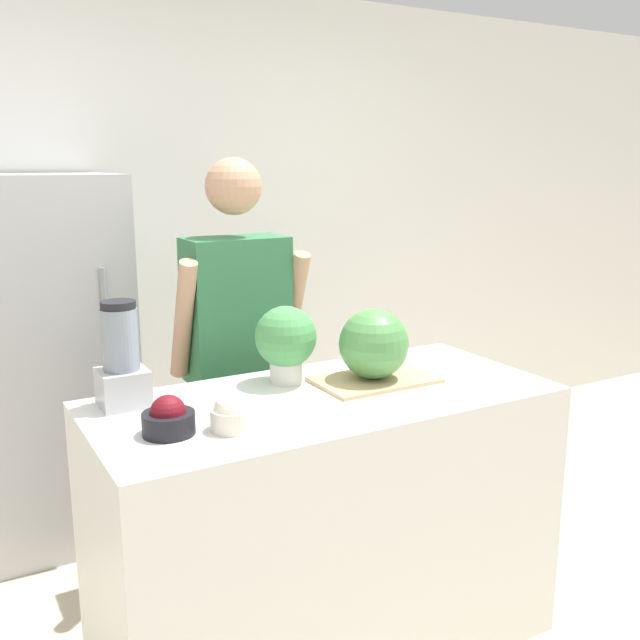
# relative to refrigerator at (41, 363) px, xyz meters

# --- Properties ---
(wall_back) EXTENTS (8.00, 0.06, 2.60)m
(wall_back) POSITION_rel_refrigerator_xyz_m (0.71, 0.37, 0.47)
(wall_back) COLOR white
(wall_back) RESTS_ON ground_plane
(counter_island) EXTENTS (1.56, 0.71, 0.95)m
(counter_island) POSITION_rel_refrigerator_xyz_m (0.71, -1.32, -0.36)
(counter_island) COLOR white
(counter_island) RESTS_ON ground_plane
(refrigerator) EXTENTS (0.73, 0.66, 1.66)m
(refrigerator) POSITION_rel_refrigerator_xyz_m (0.00, 0.00, 0.00)
(refrigerator) COLOR #B7B7BC
(refrigerator) RESTS_ON ground_plane
(person) EXTENTS (0.55, 0.27, 1.73)m
(person) POSITION_rel_refrigerator_xyz_m (0.68, -0.66, 0.06)
(person) COLOR #333338
(person) RESTS_ON ground_plane
(cutting_board) EXTENTS (0.42, 0.27, 0.01)m
(cutting_board) POSITION_rel_refrigerator_xyz_m (0.94, -1.28, 0.12)
(cutting_board) COLOR tan
(cutting_board) RESTS_ON counter_island
(watermelon) EXTENTS (0.25, 0.25, 0.25)m
(watermelon) POSITION_rel_refrigerator_xyz_m (0.93, -1.27, 0.25)
(watermelon) COLOR #4C8C47
(watermelon) RESTS_ON cutting_board
(bowl_cherries) EXTENTS (0.15, 0.15, 0.12)m
(bowl_cherries) POSITION_rel_refrigerator_xyz_m (0.14, -1.40, 0.16)
(bowl_cherries) COLOR black
(bowl_cherries) RESTS_ON counter_island
(bowl_cream) EXTENTS (0.13, 0.13, 0.12)m
(bowl_cream) POSITION_rel_refrigerator_xyz_m (0.31, -1.46, 0.17)
(bowl_cream) COLOR beige
(bowl_cream) RESTS_ON counter_island
(blender) EXTENTS (0.15, 0.15, 0.34)m
(blender) POSITION_rel_refrigerator_xyz_m (0.10, -1.09, 0.26)
(blender) COLOR #B7B7BC
(blender) RESTS_ON counter_island
(potted_plant) EXTENTS (0.22, 0.22, 0.28)m
(potted_plant) POSITION_rel_refrigerator_xyz_m (0.66, -1.13, 0.27)
(potted_plant) COLOR beige
(potted_plant) RESTS_ON counter_island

